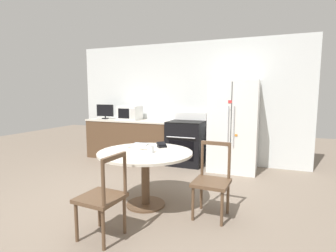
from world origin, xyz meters
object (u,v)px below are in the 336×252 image
object	(u,v)px
refrigerator	(234,126)
microwave	(130,113)
dining_chair_right	(212,182)
countertop_tv	(105,111)
wallet	(162,145)
oven_range	(186,142)
candle_glass	(150,150)
dining_chair_near	(103,198)

from	to	relation	value
refrigerator	microwave	xyz separation A→B (m)	(-2.34, 0.08, 0.19)
microwave	dining_chair_right	xyz separation A→B (m)	(2.37, -2.18, -0.62)
countertop_tv	refrigerator	bearing A→B (deg)	-1.32
countertop_tv	dining_chair_right	bearing A→B (deg)	-35.56
refrigerator	microwave	size ratio (longest dim) A/B	3.61
countertop_tv	wallet	bearing A→B (deg)	-39.41
oven_range	dining_chair_right	xyz separation A→B (m)	(1.01, -2.15, -0.03)
microwave	countertop_tv	world-z (taller)	countertop_tv
wallet	candle_glass	bearing A→B (deg)	-89.41
refrigerator	dining_chair_right	bearing A→B (deg)	-89.16
dining_chair_near	candle_glass	xyz separation A→B (m)	(0.14, 0.86, 0.34)
oven_range	dining_chair_near	distance (m)	3.06
candle_glass	wallet	world-z (taller)	candle_glass
oven_range	dining_chair_near	bearing A→B (deg)	-88.57
dining_chair_right	wallet	xyz separation A→B (m)	(-0.80, 0.34, 0.33)
dining_chair_near	wallet	xyz separation A→B (m)	(0.13, 1.24, 0.33)
oven_range	microwave	world-z (taller)	microwave
refrigerator	candle_glass	world-z (taller)	refrigerator
dining_chair_right	wallet	world-z (taller)	dining_chair_right
microwave	wallet	xyz separation A→B (m)	(1.57, -1.84, -0.29)
microwave	oven_range	bearing A→B (deg)	-0.95
dining_chair_right	wallet	bearing A→B (deg)	-20.31
oven_range	candle_glass	distance (m)	2.23
oven_range	candle_glass	bearing A→B (deg)	-84.43
refrigerator	dining_chair_near	size ratio (longest dim) A/B	1.93
countertop_tv	wallet	xyz separation A→B (m)	(2.23, -1.83, -0.32)
refrigerator	wallet	size ratio (longest dim) A/B	9.98
microwave	countertop_tv	distance (m)	0.66
dining_chair_right	dining_chair_near	bearing A→B (deg)	46.39
oven_range	wallet	size ratio (longest dim) A/B	6.19
refrigerator	wallet	bearing A→B (deg)	-113.67
dining_chair_near	candle_glass	bearing A→B (deg)	-4.52
countertop_tv	dining_chair_right	xyz separation A→B (m)	(3.03, -2.17, -0.65)
microwave	refrigerator	bearing A→B (deg)	-1.91
dining_chair_near	wallet	bearing A→B (deg)	-1.55
microwave	dining_chair_near	bearing A→B (deg)	-65.04
refrigerator	countertop_tv	size ratio (longest dim) A/B	3.98
dining_chair_right	candle_glass	xyz separation A→B (m)	(-0.80, -0.05, 0.34)
candle_glass	wallet	distance (m)	0.38
microwave	candle_glass	distance (m)	2.74
oven_range	wallet	world-z (taller)	oven_range
countertop_tv	wallet	size ratio (longest dim) A/B	2.50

